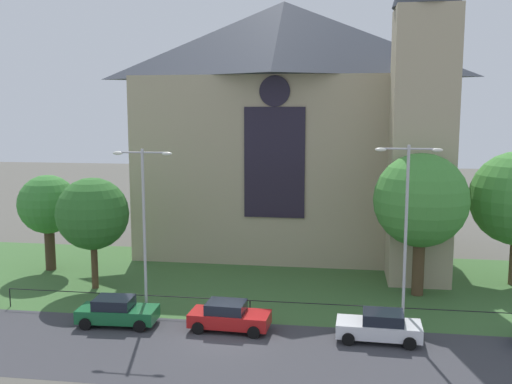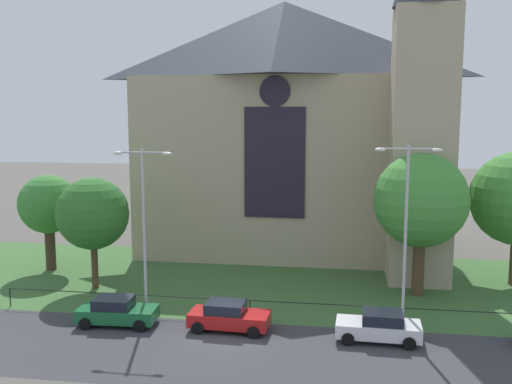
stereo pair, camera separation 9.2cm
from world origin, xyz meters
name	(u,v)px [view 2 (the right image)]	position (x,y,z in m)	size (l,w,h in m)	color
ground	(256,280)	(0.00, 10.00, 0.00)	(160.00, 160.00, 0.00)	#56544C
road_asphalt	(218,352)	(0.00, -2.00, 0.00)	(120.00, 8.00, 0.01)	#38383D
grass_verge	(251,289)	(0.00, 8.00, 0.00)	(120.00, 20.00, 0.01)	#3D6633
church_building	(292,125)	(1.60, 19.06, 10.27)	(23.20, 16.20, 26.00)	tan
iron_railing	(250,303)	(0.83, 2.50, 0.97)	(28.70, 0.07, 1.13)	black
tree_left_far	(48,205)	(-15.08, 10.39, 4.74)	(4.20, 4.20, 6.91)	#423021
tree_left_near	(93,214)	(-10.05, 6.70, 4.90)	(4.63, 4.63, 7.24)	#4C3823
tree_right_near	(421,201)	(10.50, 8.39, 5.97)	(5.79, 5.79, 8.91)	#4C3823
streetlamp_near	(144,213)	(-5.10, 2.40, 5.88)	(3.37, 0.26, 9.41)	#B2B2B7
streetlamp_far	(406,216)	(9.03, 2.40, 6.06)	(3.37, 0.26, 9.75)	#B2B2B7
parked_car_green	(117,311)	(-6.15, 0.68, 0.74)	(4.28, 2.19, 1.51)	#196033
parked_car_red	(229,316)	(-0.04, 0.87, 0.74)	(4.28, 2.19, 1.51)	#B21919
parked_car_white	(379,326)	(7.73, 0.56, 0.74)	(4.26, 2.13, 1.51)	silver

